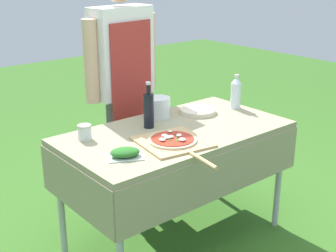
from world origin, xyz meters
TOP-DOWN VIEW (x-y plane):
  - ground_plane at (0.00, 0.00)m, footprint 12.00×12.00m
  - prep_table at (0.00, 0.00)m, footprint 1.44×0.78m
  - person_cook at (0.06, 0.66)m, footprint 0.63×0.25m
  - pizza_on_peel at (-0.16, -0.17)m, footprint 0.43×0.64m
  - oil_bottle at (-0.10, 0.14)m, footprint 0.06×0.06m
  - water_bottle at (0.62, 0.08)m, footprint 0.07×0.07m
  - herb_container at (-0.48, -0.15)m, footprint 0.23×0.21m
  - mixing_tub at (0.07, 0.26)m, footprint 0.16×0.16m
  - plate_stack at (0.34, 0.16)m, footprint 0.25×0.25m
  - sauce_jar at (-0.52, 0.22)m, footprint 0.08×0.08m

SIDE VIEW (x-z plane):
  - ground_plane at x=0.00m, z-range 0.00..0.00m
  - prep_table at x=0.00m, z-range 0.30..1.08m
  - pizza_on_peel at x=-0.16m, z-range 0.76..0.82m
  - plate_stack at x=0.34m, z-range 0.78..0.81m
  - herb_container at x=-0.48m, z-range 0.78..0.83m
  - sauce_jar at x=-0.52m, z-range 0.77..0.86m
  - mixing_tub at x=0.07m, z-range 0.78..0.91m
  - water_bottle at x=0.62m, z-range 0.77..1.01m
  - oil_bottle at x=-0.10m, z-range 0.75..1.04m
  - person_cook at x=0.06m, z-range 0.15..1.84m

